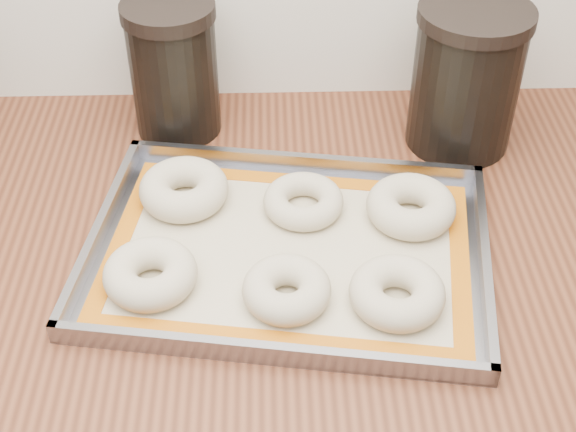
{
  "coord_description": "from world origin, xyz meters",
  "views": [
    {
      "loc": [
        0.03,
        0.97,
        1.55
      ],
      "look_at": [
        0.05,
        1.65,
        0.96
      ],
      "focal_mm": 50.0,
      "sensor_mm": 36.0,
      "label": 1
    }
  ],
  "objects_px": {
    "bagel_front_right": "(397,293)",
    "bagel_front_left": "(150,274)",
    "baking_tray": "(288,250)",
    "bagel_front_mid": "(287,289)",
    "canister_right": "(466,78)",
    "bagel_back_right": "(411,206)",
    "bagel_back_mid": "(303,201)",
    "canister_mid": "(174,69)",
    "bagel_back_left": "(184,189)"
  },
  "relations": [
    {
      "from": "bagel_front_right",
      "to": "bagel_front_left",
      "type": "bearing_deg",
      "value": 172.41
    },
    {
      "from": "baking_tray",
      "to": "bagel_front_right",
      "type": "relative_size",
      "value": 4.84
    },
    {
      "from": "bagel_front_left",
      "to": "bagel_front_mid",
      "type": "bearing_deg",
      "value": -10.29
    },
    {
      "from": "canister_right",
      "to": "baking_tray",
      "type": "bearing_deg",
      "value": -137.05
    },
    {
      "from": "baking_tray",
      "to": "bagel_back_right",
      "type": "height_order",
      "value": "bagel_back_right"
    },
    {
      "from": "bagel_back_mid",
      "to": "bagel_back_right",
      "type": "bearing_deg",
      "value": -7.88
    },
    {
      "from": "canister_mid",
      "to": "canister_right",
      "type": "relative_size",
      "value": 0.96
    },
    {
      "from": "bagel_front_mid",
      "to": "bagel_front_right",
      "type": "xyz_separation_m",
      "value": [
        0.12,
        -0.01,
        0.0
      ]
    },
    {
      "from": "bagel_back_mid",
      "to": "bagel_front_right",
      "type": "bearing_deg",
      "value": -59.45
    },
    {
      "from": "bagel_front_right",
      "to": "bagel_back_right",
      "type": "relative_size",
      "value": 0.96
    },
    {
      "from": "bagel_back_mid",
      "to": "canister_mid",
      "type": "height_order",
      "value": "canister_mid"
    },
    {
      "from": "bagel_back_left",
      "to": "bagel_back_mid",
      "type": "height_order",
      "value": "bagel_back_left"
    },
    {
      "from": "bagel_front_left",
      "to": "bagel_front_right",
      "type": "xyz_separation_m",
      "value": [
        0.27,
        -0.04,
        -0.0
      ]
    },
    {
      "from": "bagel_back_left",
      "to": "bagel_front_mid",
      "type": "bearing_deg",
      "value": -54.63
    },
    {
      "from": "canister_right",
      "to": "bagel_back_mid",
      "type": "bearing_deg",
      "value": -145.55
    },
    {
      "from": "bagel_front_right",
      "to": "bagel_back_left",
      "type": "bearing_deg",
      "value": 143.06
    },
    {
      "from": "baking_tray",
      "to": "bagel_back_left",
      "type": "height_order",
      "value": "bagel_back_left"
    },
    {
      "from": "bagel_back_left",
      "to": "canister_mid",
      "type": "xyz_separation_m",
      "value": [
        -0.02,
        0.17,
        0.07
      ]
    },
    {
      "from": "bagel_front_mid",
      "to": "canister_right",
      "type": "height_order",
      "value": "canister_right"
    },
    {
      "from": "canister_mid",
      "to": "canister_right",
      "type": "height_order",
      "value": "canister_right"
    },
    {
      "from": "baking_tray",
      "to": "bagel_back_mid",
      "type": "distance_m",
      "value": 0.08
    },
    {
      "from": "bagel_front_mid",
      "to": "canister_mid",
      "type": "bearing_deg",
      "value": 112.54
    },
    {
      "from": "bagel_back_left",
      "to": "bagel_back_mid",
      "type": "bearing_deg",
      "value": -8.55
    },
    {
      "from": "baking_tray",
      "to": "bagel_back_mid",
      "type": "xyz_separation_m",
      "value": [
        0.02,
        0.07,
        0.01
      ]
    },
    {
      "from": "bagel_front_mid",
      "to": "canister_right",
      "type": "relative_size",
      "value": 0.49
    },
    {
      "from": "baking_tray",
      "to": "bagel_front_left",
      "type": "relative_size",
      "value": 4.83
    },
    {
      "from": "baking_tray",
      "to": "canister_mid",
      "type": "bearing_deg",
      "value": 118.86
    },
    {
      "from": "bagel_front_left",
      "to": "bagel_front_right",
      "type": "bearing_deg",
      "value": -7.59
    },
    {
      "from": "bagel_front_right",
      "to": "canister_right",
      "type": "xyz_separation_m",
      "value": [
        0.12,
        0.31,
        0.08
      ]
    },
    {
      "from": "baking_tray",
      "to": "bagel_back_mid",
      "type": "bearing_deg",
      "value": 73.98
    },
    {
      "from": "bagel_front_left",
      "to": "bagel_front_mid",
      "type": "height_order",
      "value": "bagel_front_left"
    },
    {
      "from": "canister_right",
      "to": "canister_mid",
      "type": "bearing_deg",
      "value": 173.86
    },
    {
      "from": "baking_tray",
      "to": "bagel_front_left",
      "type": "height_order",
      "value": "bagel_front_left"
    },
    {
      "from": "bagel_front_mid",
      "to": "bagel_back_right",
      "type": "height_order",
      "value": "bagel_back_right"
    },
    {
      "from": "bagel_back_mid",
      "to": "canister_right",
      "type": "xyz_separation_m",
      "value": [
        0.22,
        0.15,
        0.08
      ]
    },
    {
      "from": "bagel_back_left",
      "to": "baking_tray",
      "type": "bearing_deg",
      "value": -36.96
    },
    {
      "from": "baking_tray",
      "to": "bagel_front_mid",
      "type": "xyz_separation_m",
      "value": [
        -0.0,
        -0.08,
        0.02
      ]
    },
    {
      "from": "bagel_back_mid",
      "to": "canister_right",
      "type": "bearing_deg",
      "value": 34.45
    },
    {
      "from": "canister_mid",
      "to": "bagel_back_right",
      "type": "bearing_deg",
      "value": -35.24
    },
    {
      "from": "bagel_front_left",
      "to": "canister_right",
      "type": "distance_m",
      "value": 0.49
    },
    {
      "from": "bagel_back_mid",
      "to": "bagel_back_right",
      "type": "relative_size",
      "value": 0.91
    },
    {
      "from": "bagel_front_left",
      "to": "bagel_back_mid",
      "type": "height_order",
      "value": "bagel_front_left"
    },
    {
      "from": "baking_tray",
      "to": "canister_mid",
      "type": "xyz_separation_m",
      "value": [
        -0.15,
        0.26,
        0.09
      ]
    },
    {
      "from": "baking_tray",
      "to": "canister_right",
      "type": "bearing_deg",
      "value": 42.95
    },
    {
      "from": "bagel_back_left",
      "to": "canister_mid",
      "type": "bearing_deg",
      "value": 96.47
    },
    {
      "from": "bagel_front_mid",
      "to": "bagel_back_right",
      "type": "relative_size",
      "value": 0.9
    },
    {
      "from": "bagel_back_left",
      "to": "canister_right",
      "type": "height_order",
      "value": "canister_right"
    },
    {
      "from": "baking_tray",
      "to": "bagel_back_right",
      "type": "xyz_separation_m",
      "value": [
        0.15,
        0.06,
        0.02
      ]
    },
    {
      "from": "canister_mid",
      "to": "canister_right",
      "type": "xyz_separation_m",
      "value": [
        0.39,
        -0.04,
        0.0
      ]
    },
    {
      "from": "bagel_front_right",
      "to": "baking_tray",
      "type": "bearing_deg",
      "value": 143.07
    }
  ]
}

